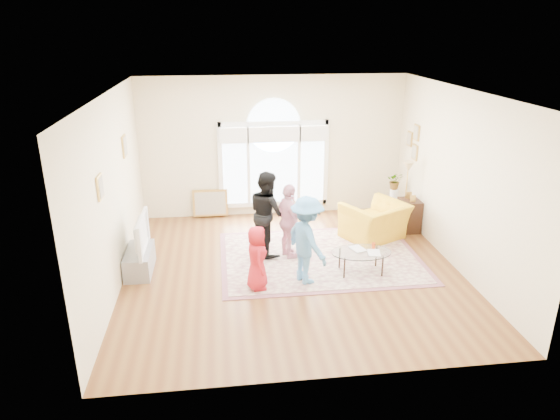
{
  "coord_description": "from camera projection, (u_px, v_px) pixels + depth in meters",
  "views": [
    {
      "loc": [
        -1.24,
        -8.08,
        4.21
      ],
      "look_at": [
        -0.19,
        0.3,
        1.07
      ],
      "focal_mm": 32.0,
      "sensor_mm": 36.0,
      "label": 1
    }
  ],
  "objects": [
    {
      "name": "child_black",
      "position": [
        267.0,
        213.0,
        9.51
      ],
      "size": [
        0.85,
        0.96,
        1.64
      ],
      "primitive_type": "imported",
      "rotation": [
        0.0,
        0.0,
        1.91
      ],
      "color": "black",
      "rests_on": "area_rug"
    },
    {
      "name": "child_blue",
      "position": [
        307.0,
        240.0,
        8.43
      ],
      "size": [
        0.93,
        1.14,
        1.54
      ],
      "primitive_type": "imported",
      "rotation": [
        0.0,
        0.0,
        1.98
      ],
      "color": "#5090CA",
      "rests_on": "area_rug"
    },
    {
      "name": "child_pink",
      "position": [
        289.0,
        221.0,
        9.37
      ],
      "size": [
        0.59,
        0.92,
        1.45
      ],
      "primitive_type": "imported",
      "rotation": [
        0.0,
        0.0,
        1.87
      ],
      "color": "pink",
      "rests_on": "area_rug"
    },
    {
      "name": "tv_console",
      "position": [
        140.0,
        261.0,
        9.01
      ],
      "size": [
        0.45,
        1.0,
        0.42
      ],
      "primitive_type": "cube",
      "color": "gray",
      "rests_on": "ground"
    },
    {
      "name": "rug_border",
      "position": [
        320.0,
        257.0,
        9.61
      ],
      "size": [
        3.8,
        2.8,
        0.01
      ],
      "primitive_type": "cube",
      "color": "#854F5A",
      "rests_on": "ground"
    },
    {
      "name": "plant_pedestal",
      "position": [
        393.0,
        203.0,
        11.49
      ],
      "size": [
        0.2,
        0.2,
        0.7
      ],
      "primitive_type": "cylinder",
      "color": "white",
      "rests_on": "ground"
    },
    {
      "name": "child_red",
      "position": [
        257.0,
        258.0,
        8.29
      ],
      "size": [
        0.38,
        0.56,
        1.11
      ],
      "primitive_type": "imported",
      "rotation": [
        0.0,
        0.0,
        1.62
      ],
      "color": "red",
      "rests_on": "area_rug"
    },
    {
      "name": "ground",
      "position": [
        292.0,
        270.0,
        9.12
      ],
      "size": [
        6.0,
        6.0,
        0.0
      ],
      "primitive_type": "plane",
      "color": "brown",
      "rests_on": "ground"
    },
    {
      "name": "side_cabinet",
      "position": [
        409.0,
        215.0,
        10.77
      ],
      "size": [
        0.4,
        0.5,
        0.7
      ],
      "primitive_type": "cube",
      "color": "black",
      "rests_on": "ground"
    },
    {
      "name": "area_rug",
      "position": [
        320.0,
        257.0,
        9.61
      ],
      "size": [
        3.6,
        2.6,
        0.02
      ],
      "primitive_type": "cube",
      "color": "beige",
      "rests_on": "ground"
    },
    {
      "name": "floor_lamp",
      "position": [
        408.0,
        172.0,
        10.56
      ],
      "size": [
        0.31,
        0.31,
        1.51
      ],
      "color": "black",
      "rests_on": "ground"
    },
    {
      "name": "potted_plant",
      "position": [
        395.0,
        181.0,
        11.3
      ],
      "size": [
        0.43,
        0.4,
        0.39
      ],
      "primitive_type": "imported",
      "rotation": [
        0.0,
        0.0,
        -0.3
      ],
      "color": "#33722D",
      "rests_on": "plant_pedestal"
    },
    {
      "name": "coffee_table",
      "position": [
        361.0,
        253.0,
        8.89
      ],
      "size": [
        1.09,
        0.71,
        0.54
      ],
      "rotation": [
        0.0,
        0.0,
        -0.02
      ],
      "color": "silver",
      "rests_on": "ground"
    },
    {
      "name": "leaning_picture",
      "position": [
        211.0,
        217.0,
        11.65
      ],
      "size": [
        0.8,
        0.14,
        0.62
      ],
      "primitive_type": "cube",
      "rotation": [
        -0.14,
        0.0,
        0.0
      ],
      "color": "tan",
      "rests_on": "ground"
    },
    {
      "name": "armchair",
      "position": [
        375.0,
        221.0,
        10.34
      ],
      "size": [
        1.53,
        1.47,
        0.77
      ],
      "primitive_type": "imported",
      "rotation": [
        0.0,
        0.0,
        3.62
      ],
      "color": "gold",
      "rests_on": "ground"
    },
    {
      "name": "room_shell",
      "position": [
        275.0,
        150.0,
        11.21
      ],
      "size": [
        6.0,
        6.0,
        6.0
      ],
      "color": "beige",
      "rests_on": "ground"
    },
    {
      "name": "television",
      "position": [
        137.0,
        234.0,
        8.82
      ],
      "size": [
        0.17,
        1.11,
        0.64
      ],
      "color": "black",
      "rests_on": "tv_console"
    }
  ]
}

